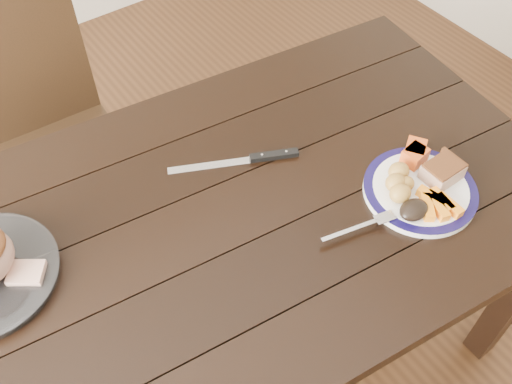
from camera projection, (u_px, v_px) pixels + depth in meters
ground at (233, 354)px, 1.86m from camera, size 4.00×4.00×0.00m
dining_table at (224, 240)px, 1.35m from camera, size 1.69×1.07×0.75m
chair_far at (46, 133)px, 1.77m from camera, size 0.44×0.45×0.93m
dinner_plate at (420, 191)px, 1.32m from camera, size 0.26×0.26×0.02m
plate_rim at (421, 188)px, 1.31m from camera, size 0.26×0.26×0.02m
pork_slice at (442, 172)px, 1.31m from camera, size 0.09×0.07×0.04m
roasted_potatoes at (399, 183)px, 1.29m from camera, size 0.09×0.09×0.04m
carrot_batons at (437, 203)px, 1.26m from camera, size 0.08×0.11×0.02m
pumpkin_wedges at (415, 153)px, 1.35m from camera, size 0.08×0.07×0.04m
dark_mushroom at (414, 210)px, 1.24m from camera, size 0.07×0.05×0.03m
fork at (364, 226)px, 1.24m from camera, size 0.18×0.06×0.00m
cut_slice at (27, 273)px, 1.16m from camera, size 0.09×0.09×0.02m
carving_knife at (258, 158)px, 1.38m from camera, size 0.30×0.16×0.01m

